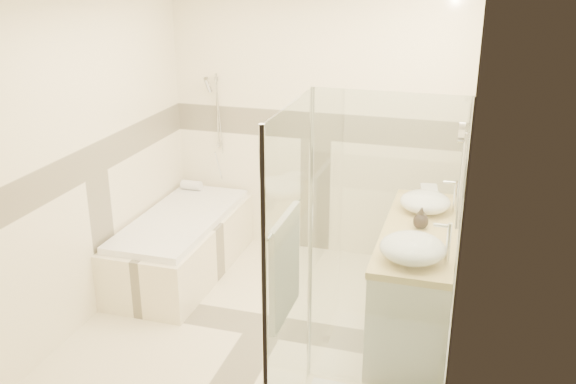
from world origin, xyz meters
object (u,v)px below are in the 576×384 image
(vessel_sink_near, at_px, (425,202))
(amenity_bottle_a, at_px, (421,217))
(shower_enclosure, at_px, (347,359))
(vessel_sink_far, at_px, (413,248))
(bathtub, at_px, (182,242))
(amenity_bottle_b, at_px, (421,218))
(vanity, at_px, (419,280))

(vessel_sink_near, relative_size, amenity_bottle_a, 2.85)
(vessel_sink_near, distance_m, amenity_bottle_a, 0.29)
(shower_enclosure, relative_size, vessel_sink_far, 4.66)
(bathtub, bearing_deg, vessel_sink_far, -22.76)
(amenity_bottle_b, bearing_deg, shower_enclosure, -101.97)
(bathtub, height_order, vanity, vanity)
(bathtub, xyz_separation_m, shower_enclosure, (1.86, -1.62, 0.20))
(amenity_bottle_b, bearing_deg, vanity, -38.47)
(vanity, distance_m, amenity_bottle_a, 0.50)
(vanity, height_order, shower_enclosure, shower_enclosure)
(vessel_sink_near, xyz_separation_m, amenity_bottle_b, (0.00, -0.34, -0.00))
(vanity, bearing_deg, vessel_sink_near, 93.20)
(vessel_sink_far, distance_m, amenity_bottle_a, 0.61)
(shower_enclosure, distance_m, amenity_bottle_b, 1.38)
(vessel_sink_far, bearing_deg, shower_enclosure, -110.57)
(bathtub, distance_m, vessel_sink_near, 2.22)
(vanity, xyz_separation_m, vessel_sink_far, (-0.02, -0.54, 0.51))
(vanity, bearing_deg, amenity_bottle_a, 107.21)
(shower_enclosure, bearing_deg, amenity_bottle_a, 78.45)
(vanity, relative_size, amenity_bottle_a, 11.70)
(amenity_bottle_a, height_order, amenity_bottle_b, amenity_bottle_b)
(shower_enclosure, xyz_separation_m, vessel_sink_far, (0.27, 0.73, 0.43))
(amenity_bottle_a, bearing_deg, shower_enclosure, -101.55)
(bathtub, xyz_separation_m, vessel_sink_far, (2.13, -0.89, 0.63))
(vanity, distance_m, shower_enclosure, 1.31)
(amenity_bottle_a, bearing_deg, vessel_sink_near, 90.00)
(vanity, height_order, vessel_sink_far, vessel_sink_far)
(vanity, xyz_separation_m, shower_enclosure, (-0.29, -1.27, 0.08))
(vessel_sink_far, relative_size, amenity_bottle_b, 2.94)
(vanity, height_order, amenity_bottle_a, amenity_bottle_a)
(bathtub, xyz_separation_m, vessel_sink_near, (2.13, 0.01, 0.62))
(shower_enclosure, distance_m, vessel_sink_near, 1.70)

